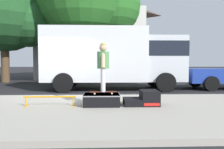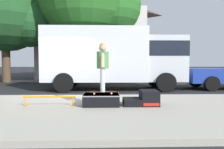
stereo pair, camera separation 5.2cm
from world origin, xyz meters
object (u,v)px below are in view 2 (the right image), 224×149
at_px(grind_rail, 49,98).
at_px(skateboard, 103,92).
at_px(street_tree_neighbour, 10,10).
at_px(skater_kid, 103,63).
at_px(skate_box, 101,99).
at_px(kicker_ramp, 144,99).
at_px(box_truck, 115,56).

xyz_separation_m(grind_rail, skateboard, (1.52, 0.08, 0.17)).
bearing_deg(street_tree_neighbour, grind_rail, -61.68).
relative_size(grind_rail, skater_kid, 1.06).
bearing_deg(street_tree_neighbour, skate_box, -54.93).
distance_m(grind_rail, skater_kid, 1.83).
relative_size(kicker_ramp, street_tree_neighbour, 0.12).
bearing_deg(skate_box, grind_rail, -178.24).
distance_m(skate_box, kicker_ramp, 1.24).
xyz_separation_m(skate_box, skateboard, (0.04, 0.04, 0.21)).
height_order(skater_kid, box_truck, box_truck).
relative_size(skater_kid, box_truck, 0.20).
distance_m(kicker_ramp, skateboard, 1.21).
relative_size(skate_box, skateboard, 1.31).
xyz_separation_m(skateboard, skater_kid, (-0.00, 0.00, 0.84)).
relative_size(kicker_ramp, box_truck, 0.14).
relative_size(skateboard, street_tree_neighbour, 0.10).
height_order(kicker_ramp, street_tree_neighbour, street_tree_neighbour).
bearing_deg(street_tree_neighbour, skateboard, -54.65).
xyz_separation_m(grind_rail, street_tree_neighbour, (-4.99, 9.27, 4.67)).
distance_m(box_truck, street_tree_neighbour, 8.96).
bearing_deg(kicker_ramp, skateboard, 178.17).
bearing_deg(kicker_ramp, box_truck, 97.59).
distance_m(kicker_ramp, skater_kid, 1.59).
bearing_deg(skate_box, kicker_ramp, -0.02).
bearing_deg(skate_box, street_tree_neighbour, 125.07).
height_order(skate_box, box_truck, box_truck).
xyz_separation_m(skate_box, grind_rail, (-1.48, -0.05, 0.04)).
xyz_separation_m(skate_box, skater_kid, (0.04, 0.04, 1.05)).
relative_size(skate_box, street_tree_neighbour, 0.13).
bearing_deg(skater_kid, skate_box, -138.34).
relative_size(grind_rail, skateboard, 1.88).
relative_size(kicker_ramp, skateboard, 1.26).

